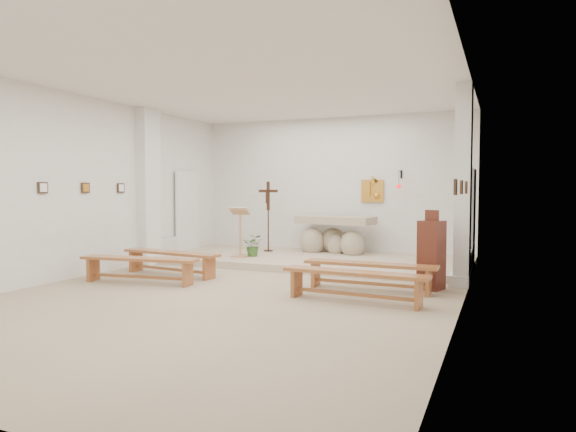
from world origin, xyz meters
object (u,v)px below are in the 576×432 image
at_px(altar, 334,237).
at_px(bench_left_front, 171,257).
at_px(bench_right_second, 354,279).
at_px(lectern, 240,232).
at_px(bench_right_front, 370,270).
at_px(bench_left_second, 139,264).
at_px(crucifix_stand, 268,211).
at_px(donation_pedestal, 431,255).

xyz_separation_m(altar, bench_left_front, (-2.25, -3.53, -0.17)).
relative_size(bench_left_front, bench_right_second, 1.00).
bearing_deg(bench_left_front, bench_right_second, -6.03).
xyz_separation_m(lectern, bench_right_second, (3.49, -2.92, -0.36)).
xyz_separation_m(altar, bench_right_front, (1.73, -3.53, -0.17)).
xyz_separation_m(bench_left_front, bench_left_second, (0.00, -0.95, 0.00)).
bearing_deg(crucifix_stand, lectern, -91.90).
bearing_deg(altar, bench_right_second, -60.45).
height_order(altar, bench_left_front, altar).
distance_m(donation_pedestal, bench_right_second, 1.75).
bearing_deg(bench_left_front, lectern, 83.40).
bearing_deg(bench_left_second, lectern, 73.35).
relative_size(bench_left_second, bench_right_second, 1.00).
xyz_separation_m(bench_left_front, bench_right_second, (3.98, -0.95, 0.00)).
bearing_deg(bench_right_second, crucifix_stand, 133.06).
bearing_deg(crucifix_stand, donation_pedestal, -26.97).
relative_size(donation_pedestal, bench_right_front, 0.60).
bearing_deg(lectern, altar, 30.57).
relative_size(crucifix_stand, bench_left_second, 0.77).
bearing_deg(bench_left_second, bench_right_second, -7.09).
distance_m(crucifix_stand, bench_right_second, 5.37).
relative_size(crucifix_stand, bench_right_second, 0.77).
height_order(lectern, donation_pedestal, donation_pedestal).
distance_m(lectern, bench_left_front, 2.06).
bearing_deg(bench_left_second, altar, 56.28).
distance_m(bench_left_front, bench_right_front, 3.98).
height_order(donation_pedestal, bench_left_second, donation_pedestal).
xyz_separation_m(altar, crucifix_stand, (-1.61, -0.35, 0.63)).
relative_size(lectern, bench_left_second, 0.51).
bearing_deg(bench_right_second, altar, 115.21).
height_order(bench_left_second, bench_right_second, same).
distance_m(donation_pedestal, bench_left_front, 4.94).
height_order(lectern, bench_right_front, lectern).
bearing_deg(donation_pedestal, bench_right_second, -102.20).
height_order(donation_pedestal, bench_right_second, donation_pedestal).
xyz_separation_m(donation_pedestal, bench_left_front, (-4.91, -0.51, -0.24)).
distance_m(bench_left_front, bench_right_second, 4.09).
distance_m(altar, lectern, 2.35).
relative_size(bench_left_front, bench_right_front, 1.01).
height_order(bench_left_front, bench_right_front, same).
distance_m(altar, bench_right_second, 4.81).
bearing_deg(bench_left_front, bench_left_second, -82.57).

